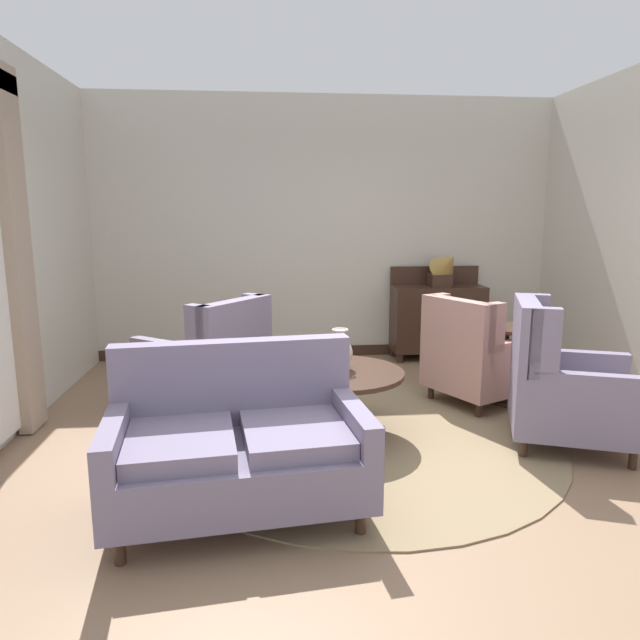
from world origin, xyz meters
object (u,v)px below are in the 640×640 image
armchair_back_corner (561,387)px  sideboard (437,317)px  coffee_table (339,381)px  gramophone (446,267)px  porcelain_vase (340,352)px  side_table (504,357)px  armchair_far_left (210,362)px  settee (238,446)px  armchair_near_sideboard (478,358)px

armchair_back_corner → sideboard: size_ratio=1.00×
coffee_table → sideboard: bearing=57.4°
coffee_table → armchair_back_corner: size_ratio=0.92×
gramophone → sideboard: bearing=118.1°
coffee_table → porcelain_vase: bearing=75.3°
porcelain_vase → gramophone: size_ratio=0.65×
armchair_back_corner → side_table: bearing=21.1°
armchair_far_left → gramophone: 3.00m
armchair_far_left → gramophone: (2.55, 1.43, 0.68)m
settee → sideboard: (2.18, 3.35, 0.10)m
coffee_table → armchair_back_corner: bearing=-11.6°
settee → sideboard: size_ratio=1.41×
sideboard → armchair_near_sideboard: bearing=-94.0°
settee → armchair_back_corner: (2.32, 0.73, 0.05)m
settee → side_table: settee is taller
armchair_near_sideboard → armchair_far_left: (-2.39, 0.10, -0.00)m
coffee_table → gramophone: gramophone is taller
armchair_far_left → coffee_table: bearing=90.5°
armchair_back_corner → side_table: armchair_back_corner is taller
porcelain_vase → settee: 1.36m
settee → armchair_back_corner: size_ratio=1.40×
coffee_table → gramophone: bearing=55.6°
armchair_far_left → settee: bearing=46.9°
sideboard → coffee_table: bearing=-122.6°
armchair_far_left → side_table: bearing=124.5°
settee → coffee_table: bearing=49.3°
sideboard → armchair_far_left: bearing=-148.8°
porcelain_vase → side_table: bearing=21.1°
porcelain_vase → armchair_back_corner: bearing=-13.6°
armchair_near_sideboard → armchair_far_left: 2.39m
porcelain_vase → armchair_back_corner: (1.59, -0.38, -0.21)m
armchair_near_sideboard → porcelain_vase: bearing=87.6°
coffee_table → armchair_far_left: bearing=143.7°
armchair_near_sideboard → sideboard: (0.11, 1.62, 0.08)m
armchair_far_left → porcelain_vase: bearing=92.8°
settee → armchair_near_sideboard: armchair_near_sideboard is taller
porcelain_vase → armchair_near_sideboard: (1.33, 0.61, -0.24)m
porcelain_vase → side_table: 1.70m
gramophone → side_table: bearing=-86.9°
sideboard → gramophone: size_ratio=2.22×
armchair_back_corner → side_table: (-0.01, 0.99, -0.02)m
gramophone → settee: bearing=-124.3°
coffee_table → sideboard: sideboard is taller
porcelain_vase → gramophone: (1.49, 2.14, 0.44)m
armchair_back_corner → armchair_near_sideboard: size_ratio=0.96×
side_table → gramophone: bearing=93.1°
settee → sideboard: sideboard is taller
settee → side_table: (2.31, 1.72, 0.03)m
porcelain_vase → settee: settee is taller
armchair_near_sideboard → settee: bearing=102.9°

